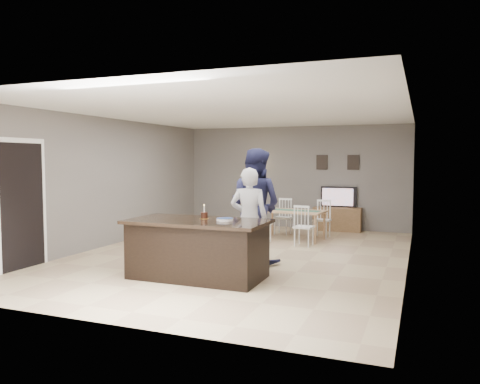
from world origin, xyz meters
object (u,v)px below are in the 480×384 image
at_px(woman, 249,220).
at_px(birthday_cake, 204,215).
at_px(dining_table, 293,215).
at_px(floor_lamp, 260,176).
at_px(plate_stack, 225,219).
at_px(man, 255,206).
at_px(tv_console, 337,219).
at_px(television, 338,197).
at_px(kitchen_island, 198,249).

bearing_deg(woman, birthday_cake, 30.86).
distance_m(birthday_cake, dining_table, 3.75).
bearing_deg(dining_table, floor_lamp, 134.93).
height_order(plate_stack, dining_table, plate_stack).
relative_size(man, birthday_cake, 9.05).
relative_size(birthday_cake, dining_table, 0.13).
xyz_separation_m(woman, plate_stack, (-0.18, -0.60, 0.07)).
bearing_deg(dining_table, tv_console, 72.63).
xyz_separation_m(man, plate_stack, (-0.03, -1.29, -0.09)).
bearing_deg(television, woman, 83.16).
bearing_deg(tv_console, woman, -96.94).
height_order(kitchen_island, woman, woman).
relative_size(kitchen_island, woman, 1.27).
distance_m(television, plate_stack, 5.63).
xyz_separation_m(man, birthday_cake, (-0.43, -1.17, -0.06)).
bearing_deg(birthday_cake, kitchen_island, -98.63).
relative_size(television, dining_table, 0.53).
height_order(tv_console, plate_stack, plate_stack).
relative_size(tv_console, birthday_cake, 5.38).
relative_size(kitchen_island, man, 1.07).
relative_size(woman, man, 0.84).
bearing_deg(tv_console, television, 90.00).
distance_m(man, plate_stack, 1.29).
height_order(television, dining_table, television).
xyz_separation_m(tv_console, plate_stack, (-0.77, -5.51, 0.62)).
xyz_separation_m(television, plate_stack, (-0.77, -5.58, 0.06)).
height_order(woman, plate_stack, woman).
relative_size(tv_console, floor_lamp, 0.68).
xyz_separation_m(dining_table, floor_lamp, (-1.38, 1.70, 0.82)).
distance_m(tv_console, television, 0.57).
bearing_deg(woman, kitchen_island, 38.62).
distance_m(woman, birthday_cake, 0.75).
bearing_deg(floor_lamp, kitchen_island, -80.79).
height_order(television, plate_stack, television).
distance_m(kitchen_island, woman, 0.97).
bearing_deg(woman, man, -87.17).
distance_m(kitchen_island, man, 1.53).
bearing_deg(woman, tv_console, -105.80).
xyz_separation_m(kitchen_island, dining_table, (0.47, 3.88, 0.10)).
relative_size(television, man, 0.45).
xyz_separation_m(woman, floor_lamp, (-1.51, 4.92, 0.53)).
xyz_separation_m(kitchen_island, birthday_cake, (0.03, 0.18, 0.50)).
height_order(man, dining_table, man).
height_order(dining_table, floor_lamp, floor_lamp).
xyz_separation_m(woman, birthday_cake, (-0.57, -0.48, 0.10)).
bearing_deg(birthday_cake, tv_console, 77.73).
bearing_deg(woman, television, -105.71).
bearing_deg(floor_lamp, woman, -72.97).
bearing_deg(floor_lamp, television, 1.82).
bearing_deg(dining_table, man, -84.40).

